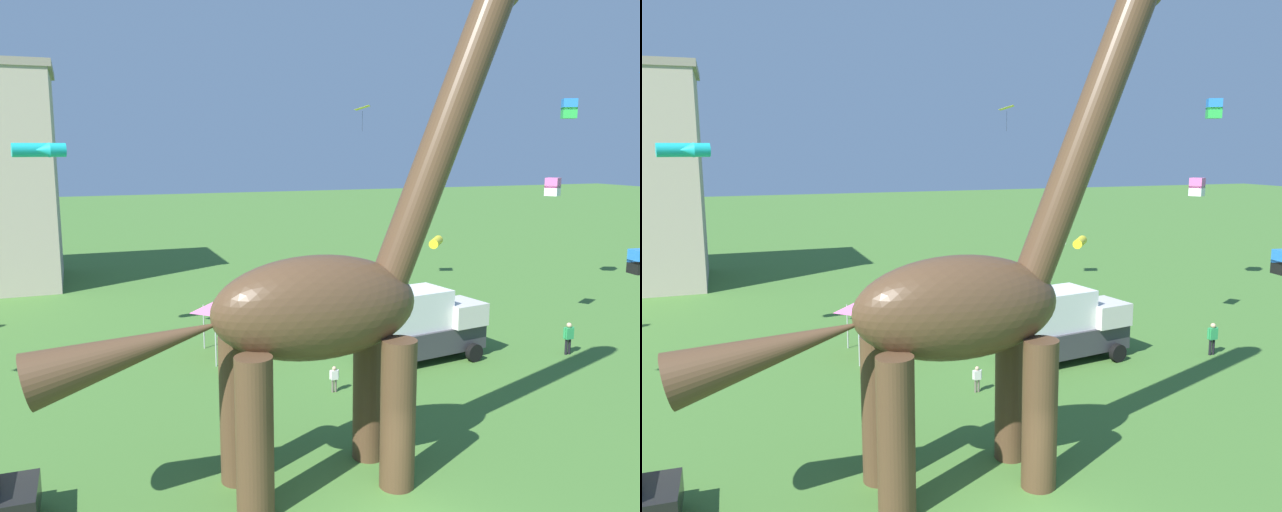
% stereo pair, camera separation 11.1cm
% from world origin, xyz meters
% --- Properties ---
extents(dinosaur_sculpture, '(13.45, 2.85, 14.06)m').
position_xyz_m(dinosaur_sculpture, '(-1.12, 3.33, 5.08)').
color(dinosaur_sculpture, '#513823').
rests_on(dinosaur_sculpture, ground_plane).
extents(parked_box_truck, '(5.86, 2.95, 3.20)m').
position_xyz_m(parked_box_truck, '(6.99, 11.77, 1.65)').
color(parked_box_truck, '#38383D').
rests_on(parked_box_truck, ground_plane).
extents(person_watching_child, '(0.39, 0.17, 1.03)m').
position_xyz_m(person_watching_child, '(1.98, 9.55, 0.63)').
color(person_watching_child, '#6B6056').
rests_on(person_watching_child, ground_plane).
extents(person_photographer, '(0.56, 0.25, 1.49)m').
position_xyz_m(person_photographer, '(13.67, 10.06, 0.90)').
color(person_photographer, black).
rests_on(person_photographer, ground_plane).
extents(festival_canopy_tent, '(3.15, 3.15, 3.00)m').
position_xyz_m(festival_canopy_tent, '(-0.31, 15.47, 2.54)').
color(festival_canopy_tent, '#B2B2B7').
rests_on(festival_canopy_tent, ground_plane).
extents(kite_far_right, '(1.13, 1.13, 1.18)m').
position_xyz_m(kite_far_right, '(21.82, 20.20, 11.67)').
color(kite_far_right, '#287AE5').
extents(kite_far_left, '(0.88, 0.88, 0.91)m').
position_xyz_m(kite_far_left, '(15.95, 14.36, 7.34)').
color(kite_far_left, pink).
extents(kite_trailing, '(1.37, 1.49, 1.53)m').
position_xyz_m(kite_trailing, '(9.79, 24.38, 11.69)').
color(kite_trailing, yellow).
extents(kite_high_left, '(2.27, 2.04, 0.65)m').
position_xyz_m(kite_high_left, '(-8.26, 18.58, 9.21)').
color(kite_high_left, '#19B2B7').
extents(kite_mid_center, '(1.77, 1.72, 0.50)m').
position_xyz_m(kite_mid_center, '(10.11, 16.27, 4.53)').
color(kite_mid_center, yellow).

